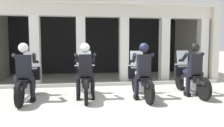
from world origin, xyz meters
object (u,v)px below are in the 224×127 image
at_px(police_officer_far_left, 24,67).
at_px(motorcycle_far_right, 189,78).
at_px(police_officer_far_right, 194,65).
at_px(motorcycle_center_right, 140,80).
at_px(police_officer_center_right, 143,66).
at_px(police_officer_center_left, 85,66).
at_px(motorcycle_center_left, 85,80).
at_px(motorcycle_far_left, 27,82).

bearing_deg(police_officer_far_left, motorcycle_far_right, 2.15).
relative_size(motorcycle_far_right, police_officer_far_right, 1.29).
relative_size(motorcycle_center_right, police_officer_far_right, 1.29).
bearing_deg(police_officer_center_right, police_officer_center_left, 170.09).
bearing_deg(police_officer_far_right, motorcycle_center_left, 178.43).
relative_size(motorcycle_far_left, police_officer_far_left, 1.29).
bearing_deg(police_officer_far_left, police_officer_far_right, -1.20).
bearing_deg(police_officer_far_left, motorcycle_far_left, 88.84).
bearing_deg(motorcycle_center_left, police_officer_center_left, -90.56).
height_order(motorcycle_far_left, police_officer_center_right, police_officer_center_right).
bearing_deg(police_officer_far_right, motorcycle_far_left, -179.13).
bearing_deg(motorcycle_center_left, motorcycle_far_right, -1.39).
distance_m(police_officer_far_left, motorcycle_center_left, 1.70).
relative_size(motorcycle_center_left, police_officer_far_right, 1.29).
relative_size(motorcycle_center_left, motorcycle_far_right, 1.00).
distance_m(motorcycle_center_right, police_officer_far_right, 1.68).
height_order(motorcycle_center_right, police_officer_far_right, police_officer_far_right).
distance_m(police_officer_far_left, motorcycle_far_right, 4.87).
bearing_deg(motorcycle_far_left, motorcycle_center_right, -3.98).
xyz_separation_m(police_officer_far_left, police_officer_center_right, (3.23, -0.17, 0.00)).
distance_m(motorcycle_far_left, police_officer_center_right, 3.29).
xyz_separation_m(police_officer_far_left, motorcycle_center_left, (1.61, 0.32, -0.44)).
xyz_separation_m(police_officer_center_left, motorcycle_far_right, (3.23, 0.22, -0.44)).
bearing_deg(motorcycle_center_right, police_officer_far_left, 179.43).
bearing_deg(police_officer_center_right, motorcycle_center_right, 87.22).
height_order(police_officer_center_left, motorcycle_far_right, police_officer_center_left).
relative_size(police_officer_center_left, police_officer_far_right, 1.00).
distance_m(motorcycle_far_right, police_officer_far_right, 0.52).
bearing_deg(motorcycle_center_right, motorcycle_far_right, 2.73).
height_order(motorcycle_center_left, motorcycle_far_right, same).
bearing_deg(motorcycle_center_left, motorcycle_far_left, -179.05).
bearing_deg(police_officer_center_right, police_officer_far_left, 174.40).
distance_m(motorcycle_center_right, police_officer_center_right, 0.52).
bearing_deg(police_officer_center_right, motorcycle_far_right, 12.46).
relative_size(motorcycle_center_left, police_officer_center_left, 1.29).
bearing_deg(motorcycle_center_right, police_officer_far_right, -7.32).
xyz_separation_m(motorcycle_center_right, police_officer_center_right, (-0.00, -0.28, 0.44)).
relative_size(police_officer_center_left, motorcycle_center_right, 0.78).
bearing_deg(motorcycle_center_right, motorcycle_center_left, 170.09).
distance_m(motorcycle_center_left, police_officer_far_right, 3.27).
bearing_deg(motorcycle_center_right, police_officer_center_left, -179.89).
bearing_deg(police_officer_center_left, police_officer_center_right, -7.70).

